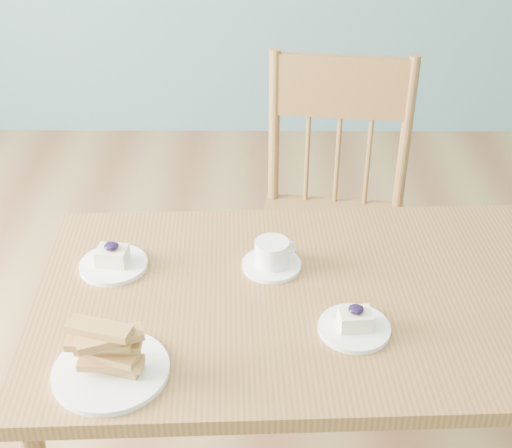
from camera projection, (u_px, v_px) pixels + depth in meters
name	position (u px, v px, depth m)	size (l,w,h in m)	color
room	(158.00, 32.00, 1.16)	(5.01, 5.01, 2.71)	olive
dining_table	(316.00, 317.00, 1.67)	(1.33, 0.80, 0.70)	#8E5E36
dining_chair	(333.00, 219.00, 2.25)	(0.51, 0.49, 1.00)	#8E5E36
cheesecake_plate_near	(355.00, 324.00, 1.51)	(0.15, 0.15, 0.07)	white
cheesecake_plate_far	(113.00, 261.00, 1.71)	(0.16, 0.16, 0.07)	white
coffee_cup	(272.00, 256.00, 1.70)	(0.14, 0.14, 0.07)	white
biscotti_plate	(109.00, 358.00, 1.39)	(0.23, 0.23, 0.12)	white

